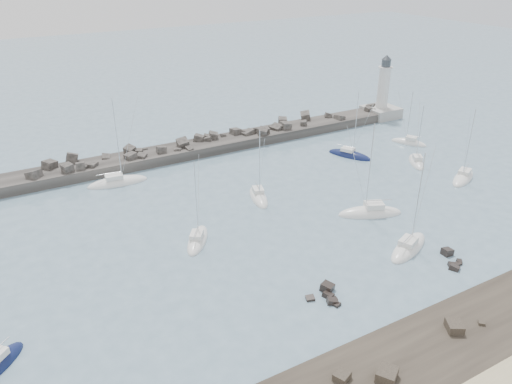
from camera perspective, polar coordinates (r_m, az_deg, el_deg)
ground at (r=64.17m, az=5.68°, el=-6.64°), size 400.00×400.00×0.00m
rock_shelf at (r=51.75m, az=20.32°, el=-17.76°), size 140.00×12.00×1.77m
rock_cluster_near at (r=56.71m, az=8.23°, el=-11.63°), size 4.11×4.04×1.47m
rock_cluster_far at (r=66.13m, az=21.44°, el=-7.35°), size 3.31×4.06×1.62m
breakwater at (r=91.90m, az=-11.82°, el=3.62°), size 115.00×7.00×5.19m
lighthouse at (r=117.87m, az=14.16°, el=9.77°), size 7.00×7.00×14.60m
sailboat_2 at (r=66.07m, az=-6.69°, el=-5.51°), size 6.19×7.49×11.94m
sailboat_3 at (r=84.50m, az=-15.53°, el=1.02°), size 10.00×4.00×15.28m
sailboat_4 at (r=76.66m, az=0.29°, el=-0.61°), size 4.44×7.93×12.09m
sailboat_5 at (r=66.97m, az=17.02°, el=-6.12°), size 9.20×5.92×13.95m
sailboat_6 at (r=94.13m, az=10.64°, el=4.14°), size 6.01×8.67×13.19m
sailboat_7 at (r=73.88m, az=12.91°, el=-2.40°), size 9.70×6.41×14.85m
sailboat_8 at (r=103.10m, az=17.07°, el=5.37°), size 5.20×7.18×11.22m
sailboat_9 at (r=90.07m, az=22.58°, el=1.49°), size 8.66×5.95×13.16m
sailboat_10 at (r=93.78m, az=17.85°, el=3.22°), size 5.70×7.17×11.46m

